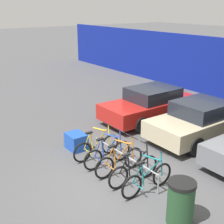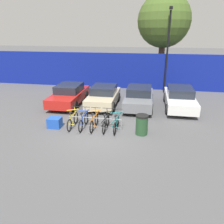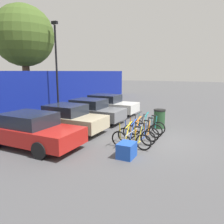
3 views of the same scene
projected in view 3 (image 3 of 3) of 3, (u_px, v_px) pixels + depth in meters
ground_plane at (154, 139)px, 9.97m from camera, size 120.00×120.00×0.00m
hoarding_wall at (7, 96)px, 13.78m from camera, size 36.00×0.16×3.09m
bike_rack at (137, 130)px, 9.84m from camera, size 2.93×0.04×0.57m
bicycle_yellow at (131, 139)px, 8.74m from camera, size 0.68×1.71×1.05m
bicycle_blue at (136, 135)px, 9.27m from camera, size 0.68×1.71×1.05m
bicycle_orange at (140, 132)px, 9.79m from camera, size 0.68×1.71×1.05m
bicycle_black at (145, 129)px, 10.36m from camera, size 0.68×1.71×1.05m
bicycle_teal at (148, 126)px, 10.84m from camera, size 0.68×1.71×1.05m
car_red at (31, 130)px, 8.91m from camera, size 1.91×4.30×1.40m
car_beige at (67, 119)px, 11.12m from camera, size 1.91×3.92×1.40m
car_grey at (90, 111)px, 13.31m from camera, size 1.91×4.09×1.40m
car_white at (106, 104)px, 15.82m from camera, size 1.91×4.46×1.40m
lamp_post at (56, 63)px, 16.17m from camera, size 0.24×0.44×6.60m
trash_bin at (159, 119)px, 11.89m from camera, size 0.63×0.63×1.03m
cargo_crate at (127, 150)px, 7.83m from camera, size 0.70×0.56×0.55m
tree_behind_hoarding at (24, 36)px, 16.72m from camera, size 4.62×4.62×8.05m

